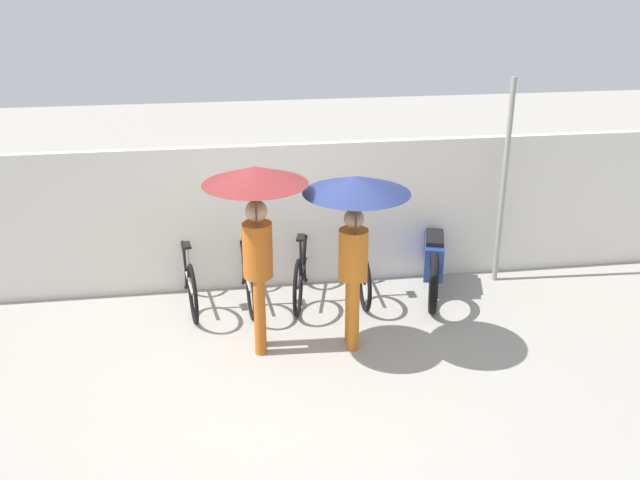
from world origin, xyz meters
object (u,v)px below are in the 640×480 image
object	(u,v)px
parked_bicycle_2	(303,269)
motorcycle	(433,258)
parked_bicycle_1	(246,272)
pedestrian_leading	(256,207)
pedestrian_center	(356,211)
parked_bicycle_0	(188,275)
parked_bicycle_3	(357,265)

from	to	relation	value
parked_bicycle_2	motorcycle	world-z (taller)	parked_bicycle_2
parked_bicycle_1	pedestrian_leading	world-z (taller)	pedestrian_leading
parked_bicycle_1	motorcycle	distance (m)	2.44
parked_bicycle_2	pedestrian_center	xyz separation A→B (m)	(0.39, -1.41, 1.26)
parked_bicycle_0	pedestrian_center	distance (m)	2.63
pedestrian_leading	parked_bicycle_2	bearing A→B (deg)	-112.08
parked_bicycle_0	pedestrian_center	world-z (taller)	pedestrian_center
parked_bicycle_0	parked_bicycle_3	size ratio (longest dim) A/B	0.99
parked_bicycle_3	motorcycle	world-z (taller)	parked_bicycle_3
parked_bicycle_1	pedestrian_leading	xyz separation A→B (m)	(0.09, -1.37, 1.35)
pedestrian_center	motorcycle	bearing A→B (deg)	-131.46
parked_bicycle_2	parked_bicycle_3	world-z (taller)	parked_bicycle_2
parked_bicycle_3	pedestrian_leading	bearing A→B (deg)	136.95
parked_bicycle_3	parked_bicycle_1	bearing A→B (deg)	92.31
parked_bicycle_3	motorcycle	xyz separation A→B (m)	(1.00, -0.07, 0.06)
pedestrian_leading	pedestrian_center	world-z (taller)	pedestrian_leading
parked_bicycle_2	motorcycle	distance (m)	1.72
parked_bicycle_1	pedestrian_leading	size ratio (longest dim) A/B	0.80
parked_bicycle_2	pedestrian_center	distance (m)	1.93
parked_bicycle_1	parked_bicycle_2	bearing A→B (deg)	-95.77
parked_bicycle_3	pedestrian_center	world-z (taller)	pedestrian_center
parked_bicycle_0	pedestrian_leading	bearing A→B (deg)	-157.08
pedestrian_center	motorcycle	xyz separation A→B (m)	(1.33, 1.39, -1.21)
parked_bicycle_0	pedestrian_center	size ratio (longest dim) A/B	0.85
parked_bicycle_3	parked_bicycle_2	bearing A→B (deg)	95.66
parked_bicycle_2	pedestrian_leading	bearing A→B (deg)	168.17
parked_bicycle_2	pedestrian_center	bearing A→B (deg)	-151.09
parked_bicycle_0	parked_bicycle_2	size ratio (longest dim) A/B	1.03
pedestrian_center	pedestrian_leading	bearing A→B (deg)	-1.30
parked_bicycle_0	parked_bicycle_3	world-z (taller)	parked_bicycle_3
parked_bicycle_0	parked_bicycle_2	world-z (taller)	parked_bicycle_2
parked_bicycle_3	pedestrian_leading	size ratio (longest dim) A/B	0.81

